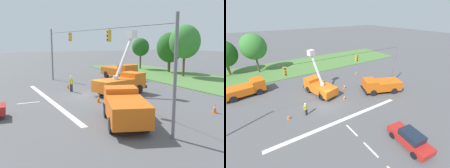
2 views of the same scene
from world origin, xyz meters
The scene contains 15 objects.
ground_plane centered at (0.00, 0.00, 0.00)m, with size 200.00×200.00×0.00m, color #565659.
grass_verge centered at (0.00, 18.00, 0.05)m, with size 56.00×12.00×0.10m, color #517F3D.
lane_markings centered at (0.00, -5.30, 0.00)m, with size 17.60×15.25×0.01m.
signal_gantry centered at (0.00, 0.00, 4.25)m, with size 26.20×0.33×7.20m.
tree_far_west centered at (-18.70, 18.96, 4.28)m, with size 3.37×3.33×6.06m.
tree_west centered at (-11.73, 20.34, 4.35)m, with size 4.85×4.29×6.98m.
tree_centre centered at (-6.41, 18.76, 5.43)m, with size 4.95×4.45×8.02m.
utility_truck_bucket_lift centered at (0.61, 3.64, 1.34)m, with size 3.77×6.19×6.67m.
utility_truck_support_near centered at (9.24, -1.05, 1.20)m, with size 6.52×4.45×2.22m.
utility_truck_support_far centered at (-9.24, 9.02, 1.14)m, with size 6.39×3.27×2.22m.
road_worker centered at (-3.22, -0.59, 1.00)m, with size 0.58×0.40×1.77m.
traffic_cone_foreground_left centered at (10.29, 6.59, 0.38)m, with size 0.36×0.36×0.77m.
traffic_cone_foreground_right centered at (2.85, -0.08, 0.37)m, with size 0.36×0.36×0.75m.
traffic_cone_mid_left centered at (-5.38, -0.27, 0.32)m, with size 0.36×0.36×0.66m.
traffic_cone_mid_right centered at (4.86, 2.84, 0.41)m, with size 0.36×0.36×0.82m.
Camera 1 is at (24.22, -9.91, 5.69)m, focal length 42.00 mm.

